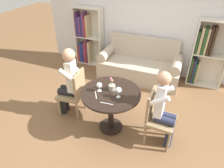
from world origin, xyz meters
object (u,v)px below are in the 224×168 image
at_px(bookshelf_right, 205,53).
at_px(chair_right, 157,116).
at_px(wine_glass_right, 118,90).
at_px(chair_left, 74,92).
at_px(bookshelf_left, 87,38).
at_px(couch, 140,66).
at_px(person_right, 164,109).
at_px(flower_vase, 112,86).
at_px(person_left, 68,81).
at_px(wine_glass_left, 99,85).

distance_m(bookshelf_right, chair_right, 2.15).
bearing_deg(wine_glass_right, chair_left, 169.07).
xyz_separation_m(bookshelf_left, wine_glass_right, (1.66, -2.14, 0.19)).
relative_size(couch, bookshelf_left, 1.27).
bearing_deg(wine_glass_right, couch, 94.55).
relative_size(chair_left, chair_right, 1.00).
height_order(couch, person_right, person_right).
bearing_deg(wine_glass_right, flower_vase, 138.71).
xyz_separation_m(person_left, flower_vase, (0.81, -0.02, 0.11)).
relative_size(bookshelf_left, person_left, 1.12).
distance_m(chair_left, wine_glass_left, 0.68).
height_order(chair_left, flower_vase, flower_vase).
distance_m(chair_right, wine_glass_right, 0.71).
relative_size(bookshelf_right, person_left, 1.12).
bearing_deg(chair_right, couch, 25.56).
xyz_separation_m(wine_glass_left, wine_glass_right, (0.33, -0.04, 0.02)).
distance_m(chair_right, flower_vase, 0.82).
relative_size(person_left, wine_glass_right, 7.69).
bearing_deg(couch, wine_glass_right, -85.45).
bearing_deg(bookshelf_right, chair_left, -136.50).
height_order(bookshelf_right, person_right, bookshelf_right).
bearing_deg(person_right, couch, 27.88).
distance_m(bookshelf_left, wine_glass_left, 2.50).
bearing_deg(wine_glass_left, wine_glass_right, -6.38).
relative_size(person_left, person_right, 1.04).
bearing_deg(couch, chair_left, -113.39).
bearing_deg(bookshelf_right, wine_glass_left, -125.72).
distance_m(bookshelf_right, wine_glass_left, 2.60).
bearing_deg(wine_glass_right, wine_glass_left, 173.62).
height_order(bookshelf_right, wine_glass_left, bookshelf_right).
bearing_deg(flower_vase, bookshelf_right, 56.07).
xyz_separation_m(chair_right, flower_vase, (-0.75, 0.04, 0.32)).
xyz_separation_m(chair_right, person_right, (0.09, -0.01, 0.16)).
relative_size(chair_left, person_right, 0.72).
distance_m(couch, chair_right, 1.94).
height_order(person_left, wine_glass_left, person_left).
xyz_separation_m(person_left, wine_glass_left, (0.65, -0.12, 0.15)).
distance_m(wine_glass_left, wine_glass_right, 0.33).
xyz_separation_m(chair_left, person_left, (-0.08, -0.01, 0.21)).
relative_size(person_right, wine_glass_right, 7.39).
relative_size(person_right, flower_vase, 5.87).
relative_size(bookshelf_left, bookshelf_right, 1.00).
bearing_deg(bookshelf_right, person_right, -103.96).
xyz_separation_m(person_right, wine_glass_left, (-1.01, -0.05, 0.19)).
height_order(bookshelf_left, person_left, bookshelf_left).
relative_size(person_left, wine_glass_left, 8.81).
height_order(chair_right, person_left, person_left).
xyz_separation_m(couch, bookshelf_right, (1.34, 0.26, 0.44)).
bearing_deg(chair_right, bookshelf_left, 50.84).
xyz_separation_m(bookshelf_right, wine_glass_right, (-1.19, -2.15, 0.12)).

